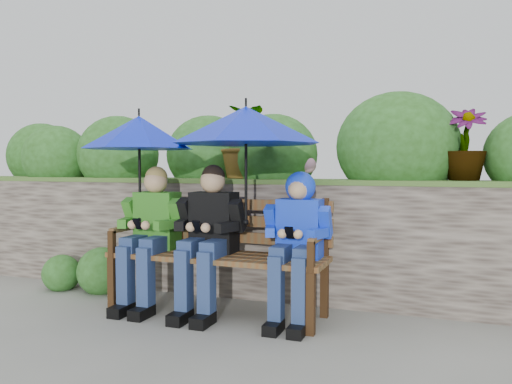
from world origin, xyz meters
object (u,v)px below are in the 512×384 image
(umbrella_right, at_px, (246,125))
(boy_right, at_px, (297,233))
(umbrella_left, at_px, (139,133))
(boy_left, at_px, (151,229))
(boy_middle, at_px, (208,231))
(park_bench, at_px, (220,247))

(umbrella_right, bearing_deg, boy_right, 4.38)
(umbrella_left, height_order, umbrella_right, umbrella_right)
(boy_right, bearing_deg, boy_left, -179.23)
(umbrella_left, bearing_deg, boy_left, -6.79)
(boy_right, height_order, umbrella_right, umbrella_right)
(boy_left, distance_m, boy_middle, 0.51)
(park_bench, distance_m, boy_right, 0.65)
(park_bench, bearing_deg, umbrella_left, -174.27)
(park_bench, distance_m, umbrella_left, 1.13)
(umbrella_right, bearing_deg, boy_middle, 177.89)
(boy_middle, bearing_deg, boy_left, 179.85)
(boy_left, relative_size, boy_right, 1.03)
(boy_middle, bearing_deg, umbrella_right, -2.11)
(boy_middle, relative_size, umbrella_right, 1.04)
(park_bench, height_order, umbrella_left, umbrella_left)
(boy_middle, height_order, umbrella_right, umbrella_right)
(boy_left, xyz_separation_m, boy_right, (1.21, 0.02, 0.03))
(park_bench, xyz_separation_m, boy_middle, (-0.06, -0.08, 0.13))
(park_bench, xyz_separation_m, boy_left, (-0.58, -0.08, 0.12))
(park_bench, xyz_separation_m, umbrella_left, (-0.68, -0.07, 0.90))
(park_bench, height_order, boy_middle, boy_middle)
(boy_right, relative_size, umbrella_left, 1.19)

